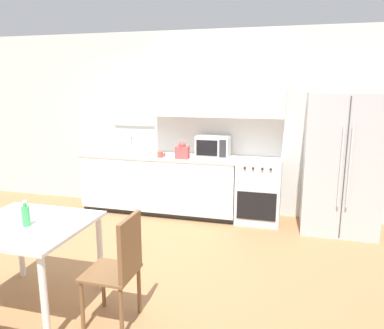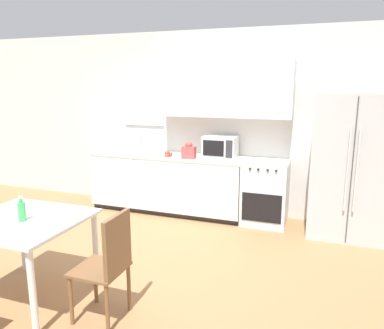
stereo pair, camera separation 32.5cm
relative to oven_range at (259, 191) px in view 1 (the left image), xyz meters
name	(u,v)px [view 1 (the left image)]	position (x,y,z in m)	size (l,w,h in m)	color
ground_plane	(141,267)	(-1.08, -1.76, -0.44)	(12.00, 12.00, 0.00)	#9E7047
wall_back	(196,116)	(-1.00, 0.29, 1.01)	(12.00, 0.38, 2.70)	silver
kitchen_counter	(160,184)	(-1.49, -0.01, 0.01)	(2.37, 0.63, 0.88)	#333333
oven_range	(259,191)	(0.00, 0.00, 0.00)	(0.61, 0.61, 0.88)	white
refrigerator	(341,164)	(1.06, -0.06, 0.47)	(0.94, 0.76, 1.82)	silver
kitchen_sink	(128,153)	(-2.01, 0.00, 0.46)	(0.65, 0.42, 0.26)	#B7BABC
microwave	(213,146)	(-0.69, 0.10, 0.60)	(0.48, 0.34, 0.31)	silver
coffee_mug	(161,155)	(-1.42, -0.15, 0.48)	(0.11, 0.08, 0.08)	#BF4C3F
grocery_bag_0	(182,151)	(-1.09, -0.14, 0.55)	(0.20, 0.18, 0.25)	#D14C4C
dining_table	(27,236)	(-1.73, -2.66, 0.22)	(1.02, 0.95, 0.77)	white
dining_chair_side	(121,263)	(-0.84, -2.69, 0.10)	(0.40, 0.40, 0.93)	brown
drink_bottle	(26,215)	(-1.69, -2.69, 0.42)	(0.07, 0.07, 0.22)	#3FB259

